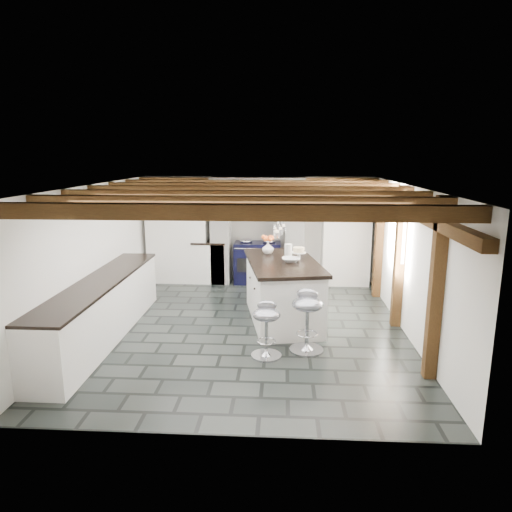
# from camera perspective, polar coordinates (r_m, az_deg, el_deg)

# --- Properties ---
(ground) EXTENTS (6.00, 6.00, 0.00)m
(ground) POSITION_cam_1_polar(r_m,az_deg,el_deg) (7.60, -0.94, -8.78)
(ground) COLOR black
(ground) RESTS_ON ground
(room_shell) EXTENTS (6.00, 6.03, 6.00)m
(room_shell) POSITION_cam_1_polar(r_m,az_deg,el_deg) (8.72, -4.26, 1.29)
(room_shell) COLOR white
(room_shell) RESTS_ON ground
(range_cooker) EXTENTS (1.00, 0.63, 0.99)m
(range_cooker) POSITION_cam_1_polar(r_m,az_deg,el_deg) (10.01, 0.20, -0.71)
(range_cooker) COLOR black
(range_cooker) RESTS_ON ground
(kitchen_island) EXTENTS (1.46, 2.27, 1.39)m
(kitchen_island) POSITION_cam_1_polar(r_m,az_deg,el_deg) (7.73, 3.32, -4.24)
(kitchen_island) COLOR white
(kitchen_island) RESTS_ON ground
(bar_stool_near) EXTENTS (0.53, 0.53, 0.90)m
(bar_stool_near) POSITION_cam_1_polar(r_m,az_deg,el_deg) (6.55, 6.44, -7.18)
(bar_stool_near) COLOR silver
(bar_stool_near) RESTS_ON ground
(bar_stool_far) EXTENTS (0.43, 0.43, 0.79)m
(bar_stool_far) POSITION_cam_1_polar(r_m,az_deg,el_deg) (6.36, 1.33, -8.39)
(bar_stool_far) COLOR silver
(bar_stool_far) RESTS_ON ground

